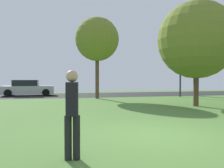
# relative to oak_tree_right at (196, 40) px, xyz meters

# --- Properties ---
(ground_plane) EXTENTS (44.00, 44.00, 0.00)m
(ground_plane) POSITION_rel_oak_tree_right_xyz_m (-4.98, -5.83, -3.73)
(ground_plane) COLOR #547F38
(road_strip) EXTENTS (44.00, 6.40, 0.01)m
(road_strip) POSITION_rel_oak_tree_right_xyz_m (-4.98, 10.17, -3.73)
(road_strip) COLOR #28282B
(road_strip) RESTS_ON ground_plane
(oak_tree_right) EXTENTS (4.35, 4.35, 5.91)m
(oak_tree_right) POSITION_rel_oak_tree_right_xyz_m (0.00, 0.00, 0.00)
(oak_tree_right) COLOR brown
(oak_tree_right) RESTS_ON ground_plane
(oak_tree_center) EXTENTS (3.41, 3.41, 6.34)m
(oak_tree_center) POSITION_rel_oak_tree_right_xyz_m (-4.64, 6.28, 0.89)
(oak_tree_center) COLOR brown
(oak_tree_center) RESTS_ON ground_plane
(birch_tree_lone) EXTENTS (3.50, 3.50, 6.14)m
(birch_tree_lone) POSITION_rel_oak_tree_right_xyz_m (4.47, 6.93, 0.62)
(birch_tree_lone) COLOR brown
(birch_tree_lone) RESTS_ON ground_plane
(person_bystander) EXTENTS (0.30, 0.35, 1.72)m
(person_bystander) POSITION_rel_oak_tree_right_xyz_m (-7.34, -7.24, -2.77)
(person_bystander) COLOR black
(person_bystander) RESTS_ON ground_plane
(parked_car_silver) EXTENTS (4.49, 2.03, 1.43)m
(parked_car_silver) POSITION_rel_oak_tree_right_xyz_m (-10.32, 10.57, -3.07)
(parked_car_silver) COLOR #B7B7BC
(parked_car_silver) RESTS_ON ground_plane
(street_lamp_post) EXTENTS (0.14, 0.14, 4.50)m
(street_lamp_post) POSITION_rel_oak_tree_right_xyz_m (2.60, 6.37, -1.48)
(street_lamp_post) COLOR #2D2D33
(street_lamp_post) RESTS_ON ground_plane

